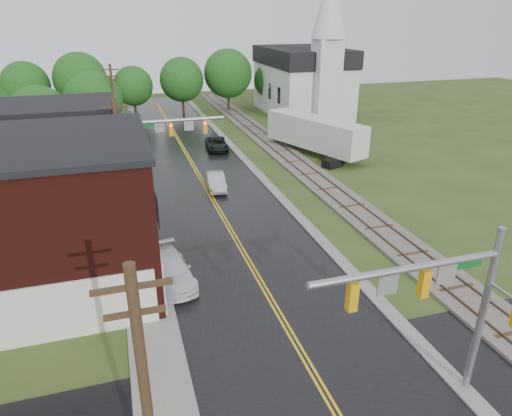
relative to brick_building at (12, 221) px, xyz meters
name	(u,v)px	position (x,y,z in m)	size (l,w,h in m)	color
main_road	(201,179)	(12.48, 15.00, -4.15)	(10.00, 90.00, 0.02)	black
curb_right	(243,159)	(17.88, 20.00, -4.15)	(0.80, 70.00, 0.12)	gray
sidewalk_left	(135,208)	(6.28, 10.00, -4.15)	(2.40, 50.00, 0.12)	gray
brick_building	(12,221)	(0.00, 0.00, 0.00)	(14.30, 10.30, 8.30)	#41120D
yellow_house	(63,171)	(1.48, 11.00, -0.95)	(8.00, 7.00, 6.40)	tan
darkred_building	(84,150)	(2.48, 20.00, -1.95)	(7.00, 6.00, 4.40)	#3F0F0C
church	(306,74)	(32.48, 38.74, 1.68)	(10.40, 18.40, 20.00)	silver
railroad	(285,154)	(22.48, 20.00, -4.05)	(3.20, 80.00, 0.30)	#59544C
traffic_signal_near	(440,293)	(15.96, -13.00, 0.82)	(7.34, 0.30, 7.20)	gray
traffic_signal_far	(162,137)	(9.01, 12.00, 0.82)	(7.34, 0.43, 7.20)	gray
utility_pole_a	(147,410)	(5.68, -15.00, 0.57)	(1.80, 0.28, 9.00)	#382616
utility_pole_b	(121,161)	(5.68, 7.00, 0.57)	(1.80, 0.28, 9.00)	#382616
utility_pole_c	(115,104)	(5.68, 29.00, 0.57)	(1.80, 0.28, 9.00)	#382616
tree_left_c	(41,118)	(-1.36, 24.90, 0.36)	(6.00, 6.00, 7.65)	black
tree_left_e	(95,101)	(3.64, 30.90, 0.66)	(6.40, 6.40, 8.16)	black
suv_dark	(217,144)	(15.98, 24.06, -3.49)	(2.20, 4.77, 1.33)	black
sedan_silver	(216,181)	(13.28, 12.23, -3.46)	(1.45, 4.17, 1.37)	#AAABAF
pickup_white	(171,270)	(7.68, -1.51, -3.42)	(2.06, 5.06, 1.47)	white
semi_trailer	(315,133)	(25.62, 19.40, -1.83)	(6.98, 12.57, 3.91)	black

